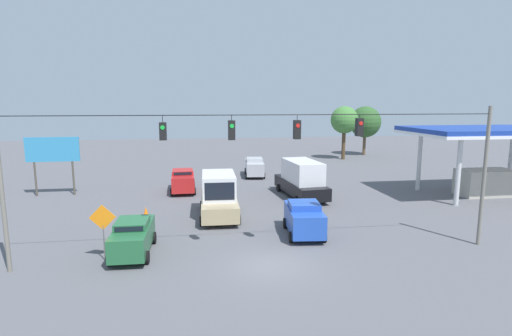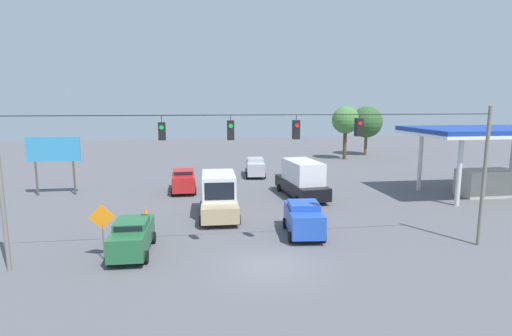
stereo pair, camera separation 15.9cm
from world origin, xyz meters
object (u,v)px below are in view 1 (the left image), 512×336
traffic_cone_second (137,226)px  tree_horizon_left (344,120)px  sedan_red_withflow_far (183,180)px  tree_horizon_right (365,122)px  sedan_silver_oncoming_deep (254,167)px  sedan_blue_crossing_near (304,218)px  roadside_billboard (53,153)px  sedan_green_parked_shoulder (133,236)px  box_truck_tan_withflow_mid (219,195)px  traffic_cone_third (146,211)px  gas_station (489,146)px  overhead_signal_span (265,160)px  work_zone_sign (103,222)px  box_truck_black_oncoming_far (301,179)px  traffic_cone_nearest (126,243)px

traffic_cone_second → tree_horizon_left: size_ratio=0.08×
sedan_red_withflow_far → tree_horizon_right: 33.73m
sedan_silver_oncoming_deep → tree_horizon_right: 24.09m
sedan_blue_crossing_near → roadside_billboard: (17.99, -12.97, 2.57)m
sedan_red_withflow_far → tree_horizon_left: size_ratio=0.63×
sedan_red_withflow_far → sedan_green_parked_shoulder: size_ratio=1.02×
box_truck_tan_withflow_mid → traffic_cone_second: box_truck_tan_withflow_mid is taller
sedan_red_withflow_far → traffic_cone_third: 7.43m
sedan_blue_crossing_near → gas_station: size_ratio=0.33×
sedan_silver_oncoming_deep → traffic_cone_second: sedan_silver_oncoming_deep is taller
overhead_signal_span → tree_horizon_left: (-16.73, -33.21, 0.39)m
sedan_silver_oncoming_deep → box_truck_tan_withflow_mid: box_truck_tan_withflow_mid is taller
overhead_signal_span → tree_horizon_left: 37.19m
sedan_green_parked_shoulder → traffic_cone_second: 4.01m
sedan_blue_crossing_near → work_zone_sign: size_ratio=1.49×
gas_station → roadside_billboard: bearing=-8.5°
overhead_signal_span → traffic_cone_second: (7.05, -5.38, -4.67)m
box_truck_black_oncoming_far → sedan_blue_crossing_near: size_ratio=1.72×
box_truck_black_oncoming_far → traffic_cone_third: bearing=16.4°
sedan_blue_crossing_near → traffic_cone_third: 11.38m
tree_horizon_right → traffic_cone_nearest: bearing=50.4°
overhead_signal_span → traffic_cone_second: size_ratio=42.19×
sedan_blue_crossing_near → traffic_cone_nearest: 10.11m
sedan_green_parked_shoulder → sedan_silver_oncoming_deep: bearing=-114.3°
sedan_silver_oncoming_deep → sedan_blue_crossing_near: 19.26m
work_zone_sign → box_truck_tan_withflow_mid: bearing=-130.7°
overhead_signal_span → work_zone_sign: size_ratio=8.50×
traffic_cone_second → tree_horizon_left: bearing=-130.5°
traffic_cone_nearest → traffic_cone_third: size_ratio=1.00×
box_truck_black_oncoming_far → box_truck_tan_withflow_mid: (7.07, 4.60, -0.05)m
gas_station → sedan_silver_oncoming_deep: bearing=-33.0°
sedan_green_parked_shoulder → traffic_cone_third: (0.25, -7.40, -0.66)m
sedan_silver_oncoming_deep → traffic_cone_third: bearing=54.4°
traffic_cone_nearest → traffic_cone_third: same height
sedan_silver_oncoming_deep → tree_horizon_right: (-18.68, -14.72, 3.88)m
traffic_cone_third → tree_horizon_left: (-23.64, -24.37, 5.07)m
box_truck_tan_withflow_mid → tree_horizon_right: bearing=-128.5°
gas_station → work_zone_sign: bearing=19.1°
sedan_red_withflow_far → sedan_blue_crossing_near: size_ratio=1.08×
gas_station → traffic_cone_third: bearing=3.8°
traffic_cone_third → work_zone_sign: (1.03, 8.09, 1.70)m
sedan_red_withflow_far → gas_station: size_ratio=0.35×
sedan_blue_crossing_near → sedan_green_parked_shoulder: sedan_blue_crossing_near is taller
overhead_signal_span → tree_horizon_right: overhead_signal_span is taller
sedan_red_withflow_far → sedan_silver_oncoming_deep: sedan_red_withflow_far is taller
sedan_blue_crossing_near → tree_horizon_right: 38.92m
sedan_green_parked_shoulder → roadside_billboard: size_ratio=0.90×
sedan_red_withflow_far → gas_station: gas_station is taller
sedan_green_parked_shoulder → sedan_blue_crossing_near: bearing=-170.4°
sedan_green_parked_shoulder → box_truck_tan_withflow_mid: (-4.79, -6.36, 0.50)m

